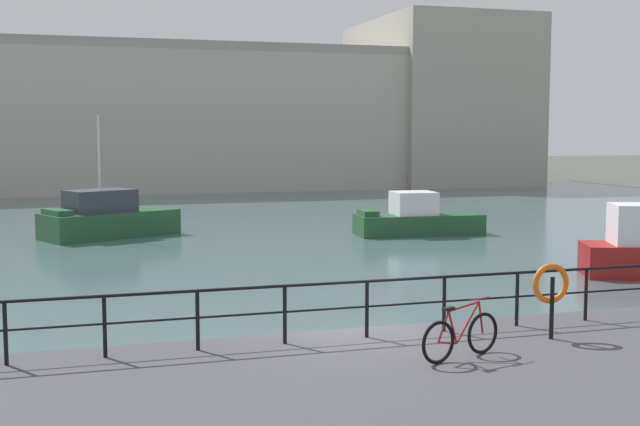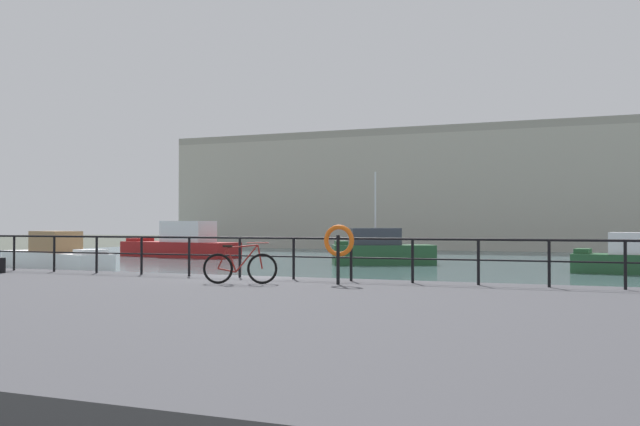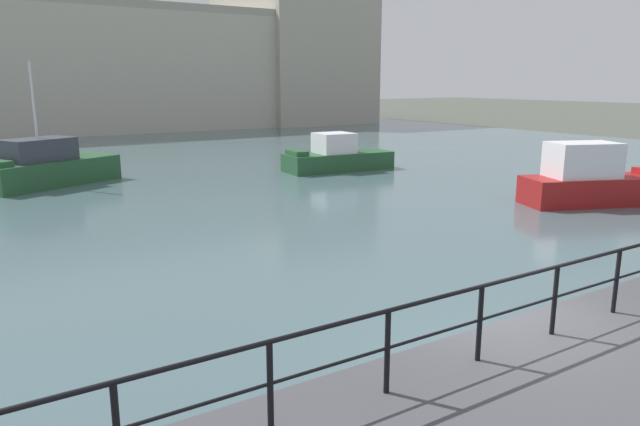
# 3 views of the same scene
# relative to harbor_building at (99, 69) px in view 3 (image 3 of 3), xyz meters

# --- Properties ---
(ground_plane) EXTENTS (240.00, 240.00, 0.00)m
(ground_plane) POSITION_rel_harbor_building_xyz_m (-5.92, -55.03, -5.81)
(ground_plane) COLOR #4C5147
(water_basin) EXTENTS (80.00, 60.00, 0.01)m
(water_basin) POSITION_rel_harbor_building_xyz_m (-5.92, -24.83, -5.80)
(water_basin) COLOR #476066
(water_basin) RESTS_ON ground_plane
(harbor_building) EXTENTS (67.16, 17.46, 14.60)m
(harbor_building) POSITION_rel_harbor_building_xyz_m (0.00, 0.00, 0.00)
(harbor_building) COLOR #B2AD9E
(harbor_building) RESTS_ON ground_plane
(moored_red_daysailer) EXTENTS (5.78, 3.76, 2.37)m
(moored_red_daysailer) POSITION_rel_harbor_building_xyz_m (7.38, -47.69, -4.88)
(moored_red_daysailer) COLOR maroon
(moored_red_daysailer) RESTS_ON water_basin
(moored_cabin_cruiser) EXTENTS (6.36, 4.72, 5.46)m
(moored_cabin_cruiser) POSITION_rel_harbor_building_xyz_m (-9.55, -32.02, -4.96)
(moored_cabin_cruiser) COLOR #23512D
(moored_cabin_cruiser) RESTS_ON water_basin
(moored_harbor_tender) EXTENTS (5.91, 2.51, 1.97)m
(moored_harbor_tender) POSITION_rel_harbor_building_xyz_m (4.07, -35.22, -5.09)
(moored_harbor_tender) COLOR #23512D
(moored_harbor_tender) RESTS_ON water_basin
(quay_railing) EXTENTS (25.10, 0.07, 1.08)m
(quay_railing) POSITION_rel_harbor_building_xyz_m (-5.92, -55.78, -4.12)
(quay_railing) COLOR black
(quay_railing) RESTS_ON quay_promenade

